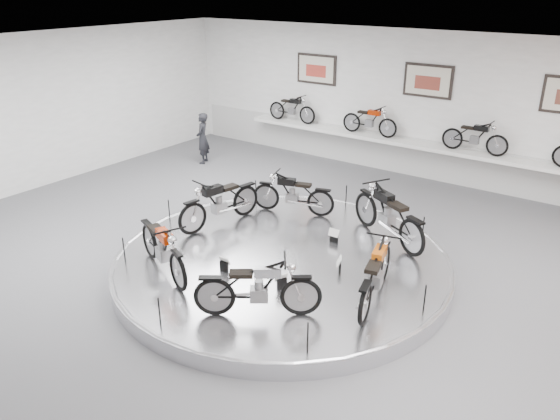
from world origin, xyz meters
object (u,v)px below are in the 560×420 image
Objects in this scene: display_platform at (282,263)px; visitor at (203,138)px; bike_f at (376,273)px; bike_b at (293,193)px; shelf at (418,145)px; bike_d at (162,247)px; bike_a at (388,214)px; bike_e at (258,287)px; bike_c at (220,202)px.

visitor is (-5.85, 4.05, 0.62)m from display_platform.
bike_b is at bearing 41.15° from bike_f.
bike_d is at bearing -99.42° from shelf.
bike_d is (-2.65, -3.59, -0.05)m from bike_a.
display_platform is at bearing -90.00° from shelf.
bike_e is (-0.45, -3.67, -0.06)m from bike_a.
bike_e is (0.85, -8.23, -0.20)m from shelf.
bike_d is at bearing 97.88° from bike_f.
visitor reaches higher than bike_b.
bike_a is 1.10× the size of bike_d.
bike_d reaches higher than bike_f.
bike_f is (3.49, 1.37, -0.01)m from bike_d.
bike_d reaches higher than bike_b.
bike_e is at bearing 99.14° from bike_b.
bike_b is 0.93× the size of bike_f.
bike_d is at bearing 67.06° from bike_b.
bike_f is at bearing 34.17° from visitor.
visitor reaches higher than bike_e.
bike_e is 1.94m from bike_f.
display_platform is 6.46m from shelf.
bike_e is at bearing 110.97° from bike_a.
bike_f is at bearing 89.19° from bike_c.
visitor is (-3.91, 3.63, -0.06)m from bike_c.
display_platform is 2.12m from bike_e.
bike_d is 3.75m from bike_f.
bike_a reaches higher than bike_e.
bike_c is at bearing 105.08° from bike_e.
bike_d is 1.14× the size of visitor.
display_platform is 4.17× the size of visitor.
visitor reaches higher than bike_d.
bike_c is at bearing 65.26° from bike_f.
visitor is (-7.15, 2.22, -0.10)m from bike_a.
visitor reaches higher than bike_a.
bike_a reaches higher than shelf.
bike_d is (-1.35, -8.15, -0.19)m from shelf.
bike_f is at bearing 43.48° from bike_d.
shelf is at bearing 3.98° from bike_f.
bike_d is 7.34m from visitor.
bike_c reaches higher than display_platform.
display_platform is 2.10m from bike_c.
bike_c is 5.33m from visitor.
shelf is 5.74× the size of bike_a.
bike_e reaches higher than shelf.
bike_b is 0.89× the size of bike_c.
display_platform is 3.56× the size of bike_c.
bike_b is (-1.03, 1.86, 0.62)m from display_platform.
visitor reaches higher than bike_c.
bike_c is at bearing -107.97° from shelf.
shelf is 7.16× the size of visitor.
bike_f is 1.12× the size of visitor.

